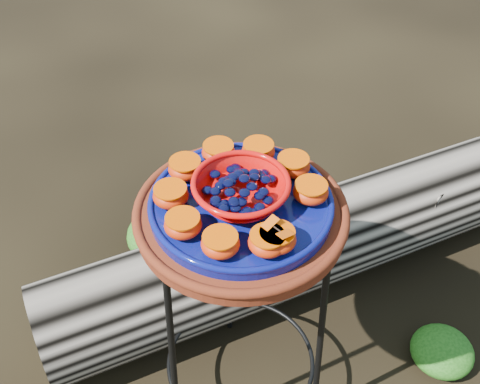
{
  "coord_description": "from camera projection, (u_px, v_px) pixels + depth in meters",
  "views": [
    {
      "loc": [
        -0.15,
        -0.89,
        1.62
      ],
      "look_at": [
        -0.0,
        0.0,
        0.79
      ],
      "focal_mm": 45.0,
      "sensor_mm": 36.0,
      "label": 1
    }
  ],
  "objects": [
    {
      "name": "foliage_left",
      "position": [
        86.0,
        331.0,
        1.83
      ],
      "size": [
        0.27,
        0.27,
        0.14
      ],
      "primitive_type": "ellipsoid",
      "color": "#15460E",
      "rests_on": "ground"
    },
    {
      "name": "foliage_right",
      "position": [
        442.0,
        351.0,
        1.8
      ],
      "size": [
        0.19,
        0.19,
        0.09
      ],
      "primitive_type": "ellipsoid",
      "color": "#15460E",
      "rests_on": "ground"
    },
    {
      "name": "foliage_back",
      "position": [
        165.0,
        233.0,
        2.12
      ],
      "size": [
        0.27,
        0.27,
        0.14
      ],
      "primitive_type": "ellipsoid",
      "color": "#15460E",
      "rests_on": "ground"
    },
    {
      "name": "orange_half_1",
      "position": [
        311.0,
        192.0,
        1.23
      ],
      "size": [
        0.07,
        0.07,
        0.04
      ],
      "primitive_type": "ellipsoid",
      "color": "#BF2800",
      "rests_on": "cobalt_plate"
    },
    {
      "name": "orange_half_8",
      "position": [
        220.0,
        244.0,
        1.13
      ],
      "size": [
        0.07,
        0.07,
        0.04
      ],
      "primitive_type": "ellipsoid",
      "color": "#BF2800",
      "rests_on": "cobalt_plate"
    },
    {
      "name": "butterfly",
      "position": [
        278.0,
        229.0,
        1.12
      ],
      "size": [
        0.08,
        0.08,
        0.01
      ],
      "primitive_type": null,
      "rotation": [
        0.0,
        0.0,
        0.58
      ],
      "color": "#DC4E07",
      "rests_on": "orange_half_0"
    },
    {
      "name": "orange_half_2",
      "position": [
        293.0,
        166.0,
        1.29
      ],
      "size": [
        0.07,
        0.07,
        0.04
      ],
      "primitive_type": "ellipsoid",
      "color": "#BF2800",
      "rests_on": "cobalt_plate"
    },
    {
      "name": "orange_half_6",
      "position": [
        171.0,
        196.0,
        1.22
      ],
      "size": [
        0.07,
        0.07,
        0.04
      ],
      "primitive_type": "ellipsoid",
      "color": "#BF2800",
      "rests_on": "cobalt_plate"
    },
    {
      "name": "orange_half_0",
      "position": [
        277.0,
        239.0,
        1.14
      ],
      "size": [
        0.07,
        0.07,
        0.04
      ],
      "primitive_type": "ellipsoid",
      "color": "#BF2800",
      "rests_on": "cobalt_plate"
    },
    {
      "name": "orange_half_5",
      "position": [
        185.0,
        168.0,
        1.29
      ],
      "size": [
        0.07,
        0.07,
        0.04
      ],
      "primitive_type": "ellipsoid",
      "color": "#BF2800",
      "rests_on": "cobalt_plate"
    },
    {
      "name": "cobalt_plate",
      "position": [
        241.0,
        205.0,
        1.25
      ],
      "size": [
        0.38,
        0.38,
        0.03
      ],
      "primitive_type": "cylinder",
      "color": "#001259",
      "rests_on": "terracotta_saucer"
    },
    {
      "name": "terracotta_saucer",
      "position": [
        241.0,
        216.0,
        1.27
      ],
      "size": [
        0.45,
        0.45,
        0.04
      ],
      "primitive_type": "cylinder",
      "color": "#531812",
      "rests_on": "plant_stand"
    },
    {
      "name": "glass_gems",
      "position": [
        241.0,
        177.0,
        1.2
      ],
      "size": [
        0.15,
        0.15,
        0.03
      ],
      "primitive_type": null,
      "color": "black",
      "rests_on": "red_bowl"
    },
    {
      "name": "driftwood_log",
      "position": [
        293.0,
        247.0,
        1.96
      ],
      "size": [
        1.7,
        0.86,
        0.31
      ],
      "primitive_type": null,
      "rotation": [
        0.0,
        0.0,
        0.27
      ],
      "color": "black",
      "rests_on": "ground"
    },
    {
      "name": "red_bowl",
      "position": [
        241.0,
        191.0,
        1.22
      ],
      "size": [
        0.19,
        0.19,
        0.05
      ],
      "primitive_type": null,
      "color": "red",
      "rests_on": "cobalt_plate"
    },
    {
      "name": "orange_half_3",
      "position": [
        258.0,
        151.0,
        1.33
      ],
      "size": [
        0.07,
        0.07,
        0.04
      ],
      "primitive_type": "ellipsoid",
      "color": "#BF2800",
      "rests_on": "cobalt_plate"
    },
    {
      "name": "orange_half_9",
      "position": [
        267.0,
        242.0,
        1.13
      ],
      "size": [
        0.07,
        0.07,
        0.04
      ],
      "primitive_type": "ellipsoid",
      "color": "#BF2800",
      "rests_on": "cobalt_plate"
    },
    {
      "name": "orange_half_4",
      "position": [
        218.0,
        152.0,
        1.33
      ],
      "size": [
        0.07,
        0.07,
        0.04
      ],
      "primitive_type": "ellipsoid",
      "color": "#BF2800",
      "rests_on": "cobalt_plate"
    },
    {
      "name": "orange_half_7",
      "position": [
        183.0,
        225.0,
        1.16
      ],
      "size": [
        0.07,
        0.07,
        0.04
      ],
      "primitive_type": "ellipsoid",
      "color": "#BF2800",
      "rests_on": "cobalt_plate"
    },
    {
      "name": "plant_stand",
      "position": [
        241.0,
        318.0,
        1.52
      ],
      "size": [
        0.44,
        0.44,
        0.7
      ],
      "primitive_type": null,
      "color": "black",
      "rests_on": "ground"
    }
  ]
}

